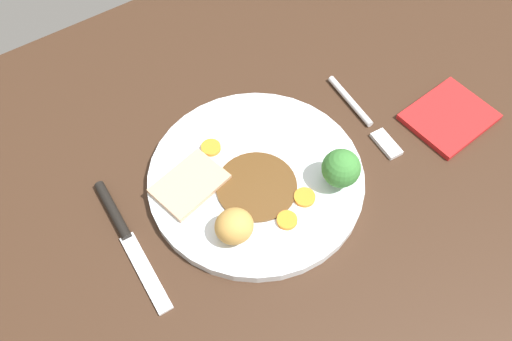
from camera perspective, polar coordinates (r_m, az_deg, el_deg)
dining_table at (r=66.16cm, az=3.32°, el=-2.32°), size 120.00×84.00×3.60cm
dinner_plate at (r=64.16cm, az=-0.00°, el=-0.83°), size 26.61×26.61×1.40cm
gravy_pool at (r=62.55cm, az=0.06°, el=-1.71°), size 9.82×9.82×0.30cm
meat_slice_main at (r=62.91cm, az=-7.29°, el=-1.49°), size 9.46×7.60×0.80cm
roast_potato_left at (r=57.97cm, az=-2.41°, el=-6.12°), size 4.83×4.63×3.89cm
carrot_coin_front at (r=62.01cm, az=5.55°, el=-2.82°), size 2.58×2.58×0.48cm
carrot_coin_back at (r=60.26cm, az=3.43°, el=-5.46°), size 2.41×2.41×0.52cm
carrot_coin_side at (r=65.79cm, az=-4.96°, el=2.51°), size 2.50×2.50×0.53cm
broccoli_floret at (r=61.45cm, az=9.32°, el=0.23°), size 4.62×4.62×5.24cm
fork at (r=71.58cm, az=11.82°, el=5.66°), size 2.78×15.32×0.90cm
knife at (r=62.71cm, az=-14.24°, el=-6.57°), size 2.26×18.55×1.20cm
folded_napkin at (r=74.84cm, az=20.43°, el=5.53°), size 11.66×9.82×0.80cm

